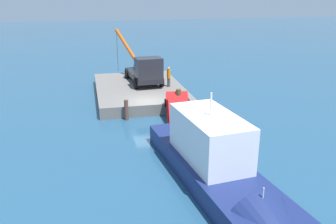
# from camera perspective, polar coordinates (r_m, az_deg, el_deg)

# --- Properties ---
(ground) EXTENTS (200.00, 200.00, 0.00)m
(ground) POSITION_cam_1_polar(r_m,az_deg,el_deg) (29.49, -3.11, -0.14)
(ground) COLOR navy
(dock) EXTENTS (12.38, 8.09, 0.97)m
(dock) POSITION_cam_1_polar(r_m,az_deg,el_deg) (34.31, -4.63, 3.42)
(dock) COLOR slate
(dock) RESTS_ON ground
(crane_truck) EXTENTS (8.68, 3.82, 4.78)m
(crane_truck) POSITION_cam_1_polar(r_m,az_deg,el_deg) (34.47, -3.74, 6.64)
(crane_truck) COLOR black
(crane_truck) RESTS_ON dock
(dock_worker) EXTENTS (0.34, 0.34, 1.89)m
(dock_worker) POSITION_cam_1_polar(r_m,az_deg,el_deg) (33.62, 0.12, 5.72)
(dock_worker) COLOR #3D3D3D
(dock_worker) RESTS_ON dock
(salvaged_car) EXTENTS (4.44, 2.50, 3.20)m
(salvaged_car) POSITION_cam_1_polar(r_m,az_deg,el_deg) (26.87, 1.72, -0.67)
(salvaged_car) COLOR red
(salvaged_car) RESTS_ON ground
(moored_yacht) EXTENTS (15.02, 4.90, 6.21)m
(moored_yacht) POSITION_cam_1_polar(r_m,az_deg,el_deg) (17.74, 9.82, -11.88)
(moored_yacht) COLOR navy
(moored_yacht) RESTS_ON ground
(piling_near) EXTENTS (0.32, 0.32, 1.64)m
(piling_near) POSITION_cam_1_polar(r_m,az_deg,el_deg) (27.78, -6.71, 0.33)
(piling_near) COLOR brown
(piling_near) RESTS_ON ground
(piling_mid) EXTENTS (0.40, 0.40, 2.30)m
(piling_mid) POSITION_cam_1_polar(r_m,az_deg,el_deg) (28.20, 1.68, 1.44)
(piling_mid) COLOR #4E4C2D
(piling_mid) RESTS_ON ground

